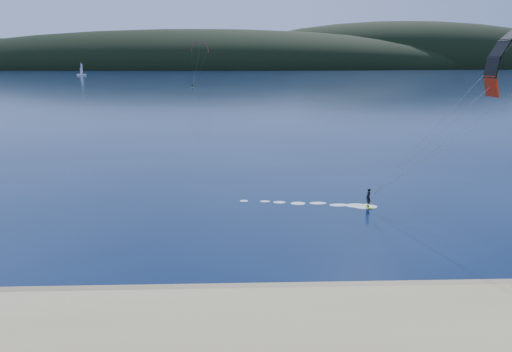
# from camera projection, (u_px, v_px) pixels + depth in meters

# --- Properties ---
(ground) EXTENTS (1800.00, 1800.00, 0.00)m
(ground) POSITION_uv_depth(u_px,v_px,m) (190.00, 345.00, 21.07)
(ground) COLOR #061432
(ground) RESTS_ON ground
(wet_sand) EXTENTS (220.00, 2.50, 0.10)m
(wet_sand) POSITION_uv_depth(u_px,v_px,m) (198.00, 295.00, 25.44)
(wet_sand) COLOR #8A7950
(wet_sand) RESTS_ON ground
(headland) EXTENTS (1200.00, 310.00, 140.00)m
(headland) POSITION_uv_depth(u_px,v_px,m) (237.00, 69.00, 746.65)
(headland) COLOR black
(headland) RESTS_ON ground
(kitesurfer_far) EXTENTS (8.59, 7.67, 18.00)m
(kitesurfer_far) POSITION_uv_depth(u_px,v_px,m) (200.00, 51.00, 214.01)
(kitesurfer_far) COLOR #BAF11C
(kitesurfer_far) RESTS_ON ground
(sailboat) EXTENTS (7.81, 4.84, 10.87)m
(sailboat) POSITION_uv_depth(u_px,v_px,m) (82.00, 74.00, 403.48)
(sailboat) COLOR white
(sailboat) RESTS_ON ground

